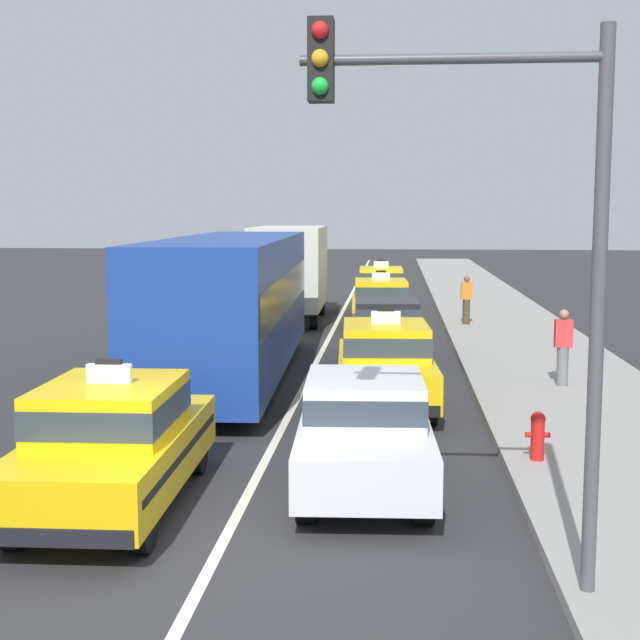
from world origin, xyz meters
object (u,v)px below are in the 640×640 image
box_truck_left_third (292,269)px  sedan_right_nearest (364,428)px  bus_left_second (233,299)px  traffic_light_pole (496,210)px  taxi_right_second (385,363)px  taxi_right_fourth (381,305)px  taxi_left_nearest (114,441)px  sedan_right_third (386,329)px  taxi_right_fifth (381,288)px  pedestrian_mid_block (563,347)px  fire_hydrant (538,434)px  pedestrian_near_crosswalk (466,300)px

box_truck_left_third → sedan_right_nearest: box_truck_left_third is taller
bus_left_second → traffic_light_pole: size_ratio=2.02×
taxi_right_second → taxi_right_fourth: bearing=91.4°
taxi_left_nearest → box_truck_left_third: 20.18m
box_truck_left_third → taxi_right_second: box_truck_left_third is taller
sedan_right_third → taxi_right_fourth: (-0.23, 5.60, 0.03)m
bus_left_second → taxi_right_fifth: (3.14, 14.37, -0.94)m
taxi_left_nearest → box_truck_left_third: box_truck_left_third is taller
box_truck_left_third → taxi_right_fourth: 4.43m
sedan_right_third → pedestrian_mid_block: (3.74, -3.55, 0.12)m
bus_left_second → sedan_right_nearest: (3.26, -7.93, -0.97)m
taxi_right_second → taxi_right_fifth: (-0.35, 17.11, 0.00)m
fire_hydrant → taxi_left_nearest: bearing=-159.0°
taxi_right_fifth → pedestrian_near_crosswalk: 5.83m
taxi_right_fifth → sedan_right_nearest: bearing=-89.7°
taxi_right_fourth → taxi_right_fifth: same height
taxi_left_nearest → pedestrian_mid_block: size_ratio=2.85×
taxi_left_nearest → taxi_right_second: 7.13m
box_truck_left_third → taxi_right_fourth: bearing=-43.2°
taxi_right_fifth → fire_hydrant: (2.64, -21.19, -0.33)m
sedan_right_nearest → pedestrian_mid_block: 8.00m
sedan_right_nearest → traffic_light_pole: bearing=-69.4°
sedan_right_third → fire_hydrant: (2.32, -9.40, -0.30)m
taxi_right_second → sedan_right_nearest: bearing=-92.5°
taxi_right_fifth → taxi_right_fourth: bearing=-89.2°
sedan_right_nearest → pedestrian_near_crosswalk: bearing=81.0°
taxi_right_second → sedan_right_third: taxi_right_second is taller
taxi_right_fourth → taxi_right_second: bearing=-88.6°
pedestrian_near_crosswalk → fire_hydrant: bearing=-90.7°
taxi_right_fourth → traffic_light_pole: size_ratio=0.83×
sedan_right_third → pedestrian_near_crosswalk: (2.52, 6.71, 0.10)m
bus_left_second → traffic_light_pole: (4.58, -11.45, 2.00)m
pedestrian_near_crosswalk → fire_hydrant: 16.12m
box_truck_left_third → sedan_right_third: 9.27m
bus_left_second → taxi_right_fourth: 8.84m
taxi_left_nearest → sedan_right_nearest: taxi_left_nearest is taller
bus_left_second → taxi_right_second: 4.53m
pedestrian_mid_block → box_truck_left_third: bearing=120.5°
sedan_right_third → pedestrian_near_crosswalk: size_ratio=2.78×
taxi_left_nearest → taxi_right_second: same height
bus_left_second → taxi_right_second: (3.48, -2.74, -0.94)m
taxi_right_second → taxi_right_fourth: same height
sedan_right_third → sedan_right_nearest: bearing=-91.1°
taxi_right_fourth → traffic_light_pole: bearing=-86.0°
taxi_right_fourth → fire_hydrant: size_ratio=6.35×
fire_hydrant → sedan_right_third: bearing=103.9°
pedestrian_mid_block → traffic_light_pole: bearing=-104.0°
sedan_right_third → traffic_light_pole: size_ratio=0.78×
taxi_right_fourth → pedestrian_mid_block: 9.97m
taxi_left_nearest → fire_hydrant: size_ratio=6.29×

